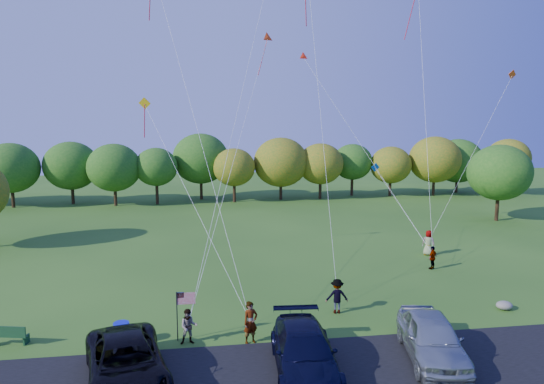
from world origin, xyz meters
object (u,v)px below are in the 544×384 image
Objects in this scene: flyer_d at (433,258)px; flyer_b at (189,327)px; flyer_e at (428,243)px; minivan_navy at (304,352)px; flyer_c at (337,296)px; minivan_dark at (126,363)px; park_bench at (8,335)px; minivan_silver at (432,338)px; trash_barrel at (122,334)px; flyer_a at (251,322)px.

flyer_b is at bearing -6.03° from flyer_d.
minivan_navy is at bearing 88.56° from flyer_e.
minivan_navy is at bearing 67.03° from flyer_c.
minivan_dark is 6.91m from park_bench.
minivan_dark is 21.41m from flyer_d.
minivan_navy is 6.36m from flyer_c.
flyer_e is (7.08, 14.76, -0.04)m from minivan_silver.
minivan_silver reaches higher than trash_barrel.
park_bench is (-15.18, -1.49, -0.40)m from flyer_c.
minivan_navy is at bearing -165.43° from minivan_silver.
minivan_navy reaches higher than minivan_dark.
minivan_dark is 1.13× the size of minivan_silver.
minivan_silver is at bearing 0.80° from park_bench.
trash_barrel is at bearing 158.17° from minivan_navy.
flyer_e reaches higher than flyer_c.
flyer_b is 7.85m from park_bench.
flyer_b is 2.94m from trash_barrel.
minivan_silver is 2.86× the size of flyer_e.
trash_barrel is (-18.60, -8.32, -0.27)m from flyer_d.
flyer_c reaches higher than park_bench.
flyer_c is at bearing 16.59° from minivan_dark.
minivan_silver is at bearing 28.43° from flyer_d.
minivan_silver reaches higher than minivan_navy.
flyer_c is 1.08× the size of park_bench.
flyer_e is (1.26, 3.19, 0.15)m from flyer_d.
flyer_a is 5.44m from flyer_c.
minivan_navy is 3.03× the size of flyer_a.
minivan_dark is 6.69m from minivan_navy.
flyer_e reaches higher than flyer_b.
flyer_d is at bearing 25.89° from flyer_b.
minivan_silver is 7.64m from flyer_a.
minivan_dark is 24.30m from flyer_e.
flyer_c is at bearing 2.02° from flyer_d.
minivan_silver is at bearing 7.14° from minivan_navy.
flyer_c is 1.15× the size of flyer_d.
minivan_dark is 1.04× the size of minivan_navy.
trash_barrel is (4.88, -0.62, 0.01)m from park_bench.
minivan_navy reaches higher than trash_barrel.
flyer_a reaches higher than flyer_e.
flyer_e is 1.82× the size of trash_barrel.
flyer_a reaches higher than flyer_d.
minivan_silver is 2.97× the size of flyer_c.
flyer_a is 1.87× the size of trash_barrel.
minivan_silver is at bearing -19.48° from flyer_b.
minivan_navy is (6.69, -0.12, 0.01)m from minivan_dark.
minivan_silver is 12.95m from flyer_d.
flyer_d is 20.38m from trash_barrel.
flyer_b is 1.56× the size of trash_barrel.
minivan_navy is at bearing -14.43° from minivan_dark.
flyer_c is (9.60, 5.53, 0.00)m from minivan_dark.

